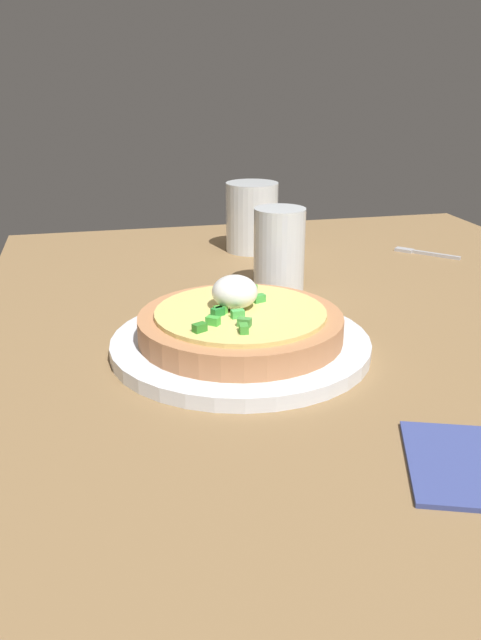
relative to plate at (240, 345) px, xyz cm
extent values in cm
cube|color=olive|center=(-6.39, 14.08, -1.96)|extent=(104.38, 85.09, 2.47)
cylinder|color=white|center=(0.00, 0.00, 0.00)|extent=(26.75, 26.75, 1.45)
cylinder|color=#BC7C51|center=(0.00, 0.00, 2.01)|extent=(21.00, 21.00, 2.58)
cylinder|color=#E3CF73|center=(0.00, 0.00, 3.53)|extent=(17.53, 17.53, 0.45)
ellipsoid|color=white|center=(-0.99, -0.37, 5.46)|extent=(4.70, 4.70, 3.41)
cube|color=green|center=(0.39, -2.16, 4.16)|extent=(1.12, 1.45, 0.80)
cube|color=green|center=(5.87, -1.04, 4.16)|extent=(1.35, 0.92, 0.80)
cube|color=#49B651|center=(1.94, -0.73, 4.16)|extent=(0.92, 1.35, 0.80)
cube|color=green|center=(-2.13, 2.48, 4.16)|extent=(1.18, 1.47, 0.80)
cube|color=green|center=(3.24, -3.45, 4.16)|extent=(1.44, 1.49, 0.80)
cube|color=green|center=(-1.34, 0.39, 4.16)|extent=(1.50, 1.42, 0.80)
cube|color=#308B32|center=(-3.46, -0.15, 4.16)|extent=(1.51, 1.36, 0.80)
cube|color=#258633|center=(0.90, -2.52, 4.16)|extent=(1.31, 1.51, 0.80)
cube|color=#479940|center=(4.28, -0.60, 4.16)|extent=(1.32, 1.51, 0.80)
cube|color=#328629|center=(4.69, -5.00, 4.16)|extent=(1.30, 1.50, 0.80)
cube|color=#56AB47|center=(-5.80, 2.50, 4.16)|extent=(1.49, 1.45, 0.80)
cylinder|color=silver|center=(-39.23, 10.90, 4.69)|extent=(8.26, 8.26, 10.84)
cylinder|color=#C08317|center=(-39.23, 10.90, 4.19)|extent=(7.27, 7.27, 9.04)
cylinder|color=silver|center=(-18.74, 9.49, 4.71)|extent=(6.67, 6.67, 10.87)
cylinder|color=#39240B|center=(-18.74, 9.49, 2.13)|extent=(5.87, 5.87, 4.90)
cube|color=#B7B7BC|center=(-29.08, 38.13, -0.47)|extent=(5.95, 5.62, 0.50)
cube|color=#B7B7BC|center=(-32.87, 34.59, -0.47)|extent=(3.00, 2.93, 0.50)
camera|label=1|loc=(60.92, -14.04, 26.69)|focal=36.82mm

